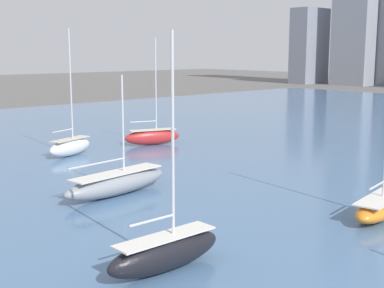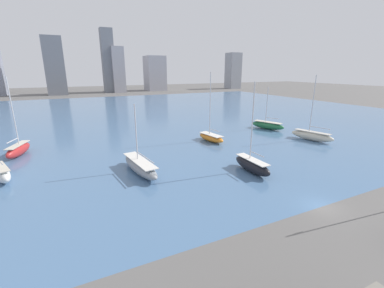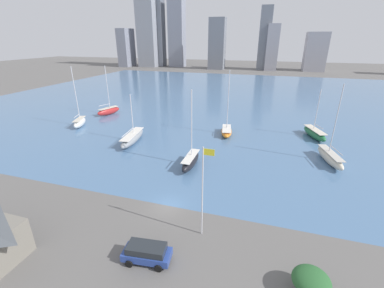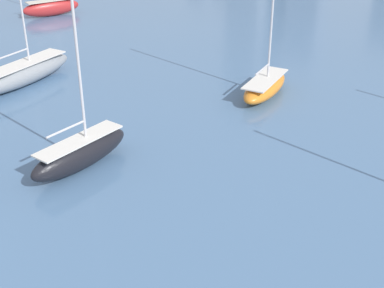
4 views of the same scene
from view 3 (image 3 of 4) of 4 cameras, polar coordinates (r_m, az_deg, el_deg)
The scene contains 13 objects.
ground_plane at distance 35.65m, azimuth -5.33°, elevation -13.51°, with size 500.00×500.00×0.00m, color #605E5B.
harbor_water at distance 99.41m, azimuth 10.23°, elevation 9.95°, with size 180.00×140.00×0.00m.
flag_pole at distance 27.78m, azimuth 2.45°, elevation -10.12°, with size 1.24×0.14×10.88m.
yard_shrub at distance 26.97m, azimuth 24.97°, elevation -25.85°, with size 3.24×3.24×2.48m.
distant_city_skyline at distance 203.24m, azimuth 3.31°, elevation 23.52°, with size 212.91×25.49×74.64m.
sailboat_white at distance 71.34m, azimuth -23.70°, elevation 4.48°, with size 3.99×6.94×14.83m.
sailboat_black at distance 44.77m, azimuth -0.32°, elevation -3.73°, with size 1.91×7.77×13.38m.
sailboat_green at distance 64.23m, azimuth 25.57°, elevation 2.18°, with size 5.27×9.13×10.79m.
sailboat_gray at distance 56.64m, azimuth -13.10°, elevation 1.34°, with size 3.81×11.22×10.28m.
sailboat_cream at distance 52.50m, azimuth 28.32°, elevation -2.54°, with size 4.18×9.54×13.97m.
sailboat_red at distance 79.97m, azimuth -18.05°, elevation 7.04°, with size 4.10×7.74×13.92m.
sailboat_orange at distance 60.33m, azimuth 7.69°, elevation 2.91°, with size 3.62×7.77×14.59m.
parked_suv_blue at distance 28.18m, azimuth -10.01°, elevation -22.63°, with size 5.03×2.83×1.94m.
Camera 3 is at (11.54, -26.51, 20.85)m, focal length 24.00 mm.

